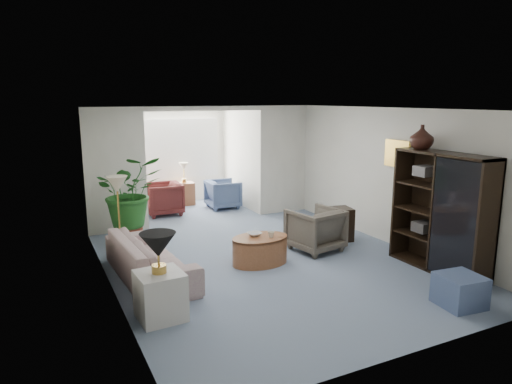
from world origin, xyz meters
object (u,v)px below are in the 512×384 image
coffee_cup (271,234)px  sunroom_chair_maroon (163,199)px  sofa (150,258)px  coffee_table (260,250)px  framed_picture (398,154)px  floor_lamp (117,184)px  sunroom_table (184,194)px  side_table_dark (337,224)px  coffee_bowl (255,234)px  cabinet_urn (422,137)px  table_lamp (158,245)px  sunroom_chair_blue (223,194)px  end_table (160,296)px  wingback_chair (315,229)px  ottoman (460,291)px  plant_pot (132,234)px  entertainment_cabinet (441,213)px

coffee_cup → sunroom_chair_maroon: size_ratio=0.13×
sofa → coffee_table: (1.76, -0.17, -0.09)m
framed_picture → floor_lamp: 4.89m
sunroom_table → sofa: bearing=-113.6°
framed_picture → side_table_dark: 1.72m
coffee_bowl → cabinet_urn: bearing=-24.3°
table_lamp → sunroom_chair_blue: 5.86m
floor_lamp → sunroom_chair_maroon: 2.99m
table_lamp → sunroom_chair_blue: size_ratio=0.58×
coffee_table → sunroom_chair_maroon: (-0.56, 3.88, 0.15)m
floor_lamp → side_table_dark: (3.86, -0.92, -0.94)m
framed_picture → end_table: size_ratio=0.84×
framed_picture → coffee_cup: size_ratio=4.69×
framed_picture → cabinet_urn: size_ratio=1.29×
end_table → cabinet_urn: (4.34, 0.18, 1.76)m
wingback_chair → ottoman: bearing=89.3°
floor_lamp → sofa: bearing=-80.0°
floor_lamp → ottoman: 5.45m
end_table → table_lamp: size_ratio=1.35×
framed_picture → table_lamp: size_ratio=1.14×
table_lamp → coffee_cup: (2.11, 1.08, -0.44)m
sunroom_chair_maroon → plant_pot: bearing=-28.9°
cabinet_urn → plant_pot: 5.40m
sunroom_table → end_table: bearing=-110.3°
coffee_table → table_lamp: bearing=-149.0°
cabinet_urn → framed_picture: bearing=72.9°
table_lamp → wingback_chair: (3.15, 1.35, -0.56)m
floor_lamp → cabinet_urn: (4.36, -2.39, 0.81)m
end_table → coffee_cup: bearing=27.1°
coffee_cup → sunroom_chair_maroon: (-0.71, 3.98, -0.12)m
entertainment_cabinet → plant_pot: entertainment_cabinet is taller
coffee_bowl → sunroom_table: (0.24, 4.53, -0.19)m
side_table_dark → entertainment_cabinet: entertainment_cabinet is taller
floor_lamp → coffee_cup: bearing=-35.1°
table_lamp → coffee_cup: bearing=27.1°
cabinet_urn → sunroom_chair_blue: size_ratio=0.51×
coffee_cup → sunroom_chair_blue: 4.06m
sofa → cabinet_urn: size_ratio=5.57×
plant_pot → sunroom_table: size_ratio=0.70×
coffee_cup → wingback_chair: 1.08m
framed_picture → sunroom_chair_maroon: size_ratio=0.61×
sofa → end_table: sofa is taller
table_lamp → coffee_table: size_ratio=0.46×
table_lamp → ottoman: table_lamp is taller
coffee_table → wingback_chair: 1.21m
sunroom_chair_blue → coffee_table: bearing=168.4°
plant_pot → entertainment_cabinet: bearing=-41.3°
coffee_cup → plant_pot: bearing=129.9°
end_table → cabinet_urn: cabinet_urn is taller
coffee_table → plant_pot: (-1.65, 2.05, -0.07)m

